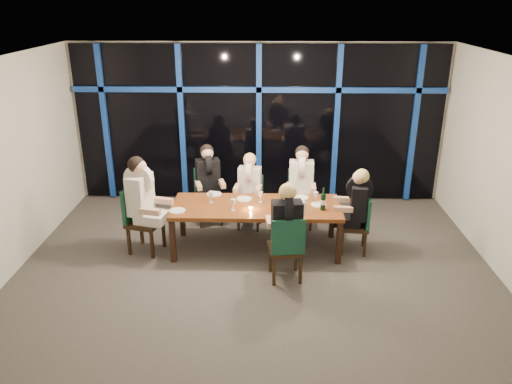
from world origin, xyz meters
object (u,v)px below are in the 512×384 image
Objects in this scene: diner_near_mid at (286,217)px; diner_end_right at (356,199)px; diner_end_left at (142,191)px; wine_bottle at (323,201)px; chair_near_mid at (287,246)px; diner_far_mid at (249,180)px; chair_far_right at (301,195)px; chair_end_left at (139,216)px; diner_far_right at (301,175)px; chair_far_mid at (250,198)px; dining_table at (256,209)px; diner_far_left at (208,173)px; chair_end_right at (360,221)px; chair_far_left at (208,192)px; water_pitcher at (302,207)px.

diner_end_right is at bearing -149.50° from diner_near_mid.
diner_end_left reaches higher than wine_bottle.
diner_far_mid reaches higher than chair_near_mid.
chair_end_left is (-2.56, -1.04, 0.04)m from chair_far_right.
wine_bottle is (0.27, -1.02, -0.05)m from diner_far_right.
chair_far_mid is 2.56× the size of wine_bottle.
diner_near_mid is at bearing -96.51° from chair_far_right.
diner_end_right is at bearing 12.35° from wine_bottle.
dining_table is at bearing -72.18° from chair_near_mid.
chair_end_left is at bearing -148.29° from diner_far_left.
wine_bottle is (0.58, 0.72, -0.07)m from diner_near_mid.
chair_end_right reaches higher than dining_table.
dining_table is 1.06m from chair_near_mid.
chair_far_mid is at bearing -111.43° from chair_end_right.
chair_end_left is at bearing -177.40° from dining_table.
dining_table is 7.37× the size of wine_bottle.
diner_near_mid reaches higher than diner_far_mid.
diner_near_mid is at bearing -45.96° from diner_end_right.
dining_table is 1.01m from diner_near_mid.
diner_end_left reaches higher than diner_end_right.
wine_bottle is (1.88, -1.20, 0.34)m from chair_far_left.
chair_end_right is 0.90× the size of diner_end_left.
chair_far_left is at bearing -179.89° from chair_far_right.
chair_far_right is at bearing 90.00° from diner_far_right.
chair_near_mid is at bearing -72.04° from diner_far_left.
chair_end_right is at bearing -46.30° from chair_far_right.
diner_end_left reaches higher than chair_far_mid.
diner_end_left is 3.25m from diner_end_right.
chair_far_left is 2.25m from wine_bottle.
diner_far_mid is (-0.14, 0.80, 0.18)m from dining_table.
chair_far_right is 1.90m from diner_near_mid.
diner_end_right reaches higher than dining_table.
diner_end_left reaches higher than chair_end_left.
diner_far_left is (0.96, 1.05, 0.33)m from chair_end_left.
diner_far_left is (-0.72, 0.10, 0.42)m from chair_far_mid.
diner_far_right is (0.88, 0.08, 0.07)m from diner_far_mid.
dining_table is 2.73× the size of diner_far_right.
diner_end_left reaches higher than diner_near_mid.
diner_far_left reaches higher than chair_end_right.
diner_end_left is (-1.59, -0.90, 0.14)m from diner_far_mid.
chair_near_mid is at bearing -95.79° from chair_far_right.
dining_table is 1.22m from chair_far_right.
wine_bottle reaches higher than dining_table.
chair_far_left is 0.99× the size of chair_far_right.
diner_far_right is (1.59, -0.09, 0.01)m from diner_far_left.
chair_end_right is 5.14× the size of water_pitcher.
diner_end_left reaches higher than dining_table.
chair_far_right is at bearing 17.16° from diner_far_mid.
diner_end_right reaches higher than wine_bottle.
chair_near_mid is at bearing -96.32° from diner_end_left.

